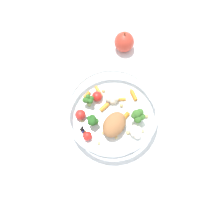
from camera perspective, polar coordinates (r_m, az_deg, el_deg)
ground_plane at (r=0.66m, az=-1.18°, el=0.02°), size 2.40×2.40×0.00m
food_container at (r=0.63m, az=0.03°, el=-0.40°), size 0.26×0.26×0.07m
loose_apple at (r=0.75m, az=3.18°, el=17.69°), size 0.07×0.07×0.08m
folded_napkin at (r=0.63m, az=10.64°, el=-19.92°), size 0.12×0.12×0.01m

